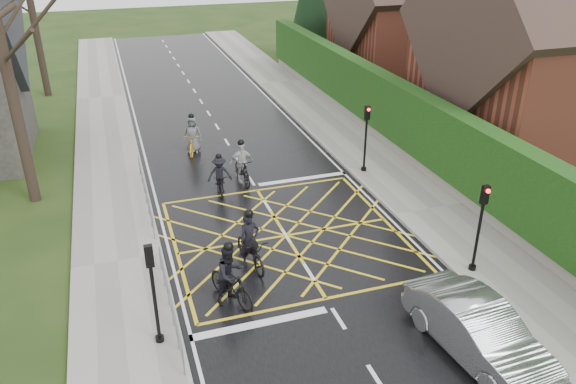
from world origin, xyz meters
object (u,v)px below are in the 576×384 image
cyclist_mid (220,178)px  cyclist_rear (250,248)px  cyclist_back (231,280)px  cyclist_lead (193,139)px  car (478,331)px  cyclist_front (242,167)px

cyclist_mid → cyclist_rear: bearing=-85.0°
cyclist_mid → cyclist_back: bearing=-92.6°
cyclist_rear → cyclist_mid: cyclist_rear is taller
cyclist_rear → cyclist_back: bearing=-130.6°
cyclist_lead → car: (4.78, -16.66, 0.08)m
cyclist_rear → car: (4.64, -6.04, 0.10)m
cyclist_back → car: 7.15m
cyclist_mid → cyclist_front: size_ratio=0.91×
cyclist_lead → car: cyclist_lead is taller
cyclist_back → cyclist_front: bearing=48.9°
car → cyclist_back: bearing=136.6°
cyclist_mid → cyclist_lead: bearing=100.9°
cyclist_mid → cyclist_lead: size_ratio=0.85×
cyclist_rear → cyclist_back: cyclist_rear is taller
cyclist_front → cyclist_lead: 4.41m
cyclist_back → cyclist_lead: bearing=60.8°
car → cyclist_rear: bearing=121.1°
cyclist_back → cyclist_mid: bearing=55.6°
car → cyclist_front: bearing=98.5°
cyclist_mid → cyclist_front: cyclist_front is taller
cyclist_front → car: cyclist_front is taller
cyclist_rear → cyclist_lead: 10.62m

